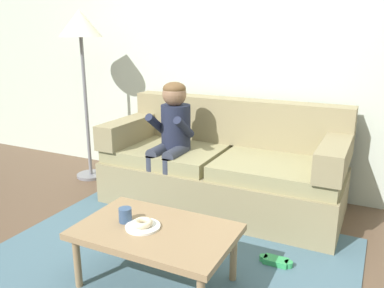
% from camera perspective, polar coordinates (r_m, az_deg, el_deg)
% --- Properties ---
extents(ground, '(10.00, 10.00, 0.00)m').
position_cam_1_polar(ground, '(2.95, -1.54, -14.76)').
color(ground, brown).
extents(wall_back, '(8.00, 0.10, 2.80)m').
position_cam_1_polar(wall_back, '(3.84, 8.39, 14.13)').
color(wall_back, beige).
rests_on(wall_back, ground).
extents(area_rug, '(2.42, 1.89, 0.01)m').
position_cam_1_polar(area_rug, '(2.76, -4.06, -16.99)').
color(area_rug, '#476675').
rests_on(area_rug, ground).
extents(couch, '(2.06, 0.90, 0.92)m').
position_cam_1_polar(couch, '(3.52, 4.57, -3.57)').
color(couch, '#8C7F5B').
rests_on(couch, ground).
extents(coffee_table, '(0.94, 0.60, 0.38)m').
position_cam_1_polar(coffee_table, '(2.41, -5.30, -12.99)').
color(coffee_table, '#937551').
rests_on(coffee_table, ground).
extents(person_child, '(0.34, 0.58, 1.10)m').
position_cam_1_polar(person_child, '(3.41, -2.99, 1.70)').
color(person_child, '#1E2338').
rests_on(person_child, ground).
extents(plate, '(0.21, 0.21, 0.01)m').
position_cam_1_polar(plate, '(2.41, -7.16, -11.83)').
color(plate, white).
rests_on(plate, coffee_table).
extents(donut, '(0.17, 0.17, 0.04)m').
position_cam_1_polar(donut, '(2.39, -7.18, -11.30)').
color(donut, beige).
rests_on(donut, plate).
extents(mug, '(0.08, 0.08, 0.09)m').
position_cam_1_polar(mug, '(2.47, -9.69, -10.15)').
color(mug, '#334C72').
rests_on(mug, coffee_table).
extents(toy_controller, '(0.23, 0.09, 0.05)m').
position_cam_1_polar(toy_controller, '(2.79, 12.09, -16.42)').
color(toy_controller, '#339E56').
rests_on(toy_controller, ground).
extents(floor_lamp, '(0.43, 0.43, 1.73)m').
position_cam_1_polar(floor_lamp, '(4.16, -15.88, 14.99)').
color(floor_lamp, slate).
rests_on(floor_lamp, ground).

